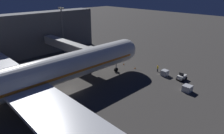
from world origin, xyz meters
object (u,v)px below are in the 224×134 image
(airliner_at_gate, at_px, (10,85))
(apron_floodlight_mast, at_px, (63,27))
(jet_bridge, at_px, (71,47))
(baggage_container_near_belt, at_px, (187,88))
(baggage_tug_lead, at_px, (182,77))
(ground_crew_marshaller_fwd, at_px, (158,68))
(baggage_container_mid_row, at_px, (165,73))
(traffic_cone_nose_port, at_px, (135,68))
(traffic_cone_nose_starboard, at_px, (124,64))

(airliner_at_gate, height_order, apron_floodlight_mast, airliner_at_gate)
(jet_bridge, xyz_separation_m, baggage_container_near_belt, (-32.03, -9.01, -4.88))
(baggage_tug_lead, xyz_separation_m, ground_crew_marshaller_fwd, (7.34, -0.23, 0.23))
(baggage_tug_lead, xyz_separation_m, baggage_container_mid_row, (4.44, 0.80, -0.03))
(airliner_at_gate, xyz_separation_m, jet_bridge, (12.95, -21.59, 0.10))
(baggage_container_mid_row, height_order, ground_crew_marshaller_fwd, ground_crew_marshaller_fwd)
(jet_bridge, relative_size, baggage_container_mid_row, 14.17)
(ground_crew_marshaller_fwd, relative_size, traffic_cone_nose_port, 3.35)
(airliner_at_gate, height_order, traffic_cone_nose_starboard, airliner_at_gate)
(jet_bridge, relative_size, baggage_tug_lead, 9.85)
(jet_bridge, height_order, baggage_container_near_belt, jet_bridge)
(baggage_container_mid_row, xyz_separation_m, ground_crew_marshaller_fwd, (2.90, -1.04, 0.26))
(baggage_container_mid_row, bearing_deg, airliner_at_gate, 72.76)
(baggage_tug_lead, distance_m, traffic_cone_nose_starboard, 17.60)
(traffic_cone_nose_port, bearing_deg, traffic_cone_nose_starboard, 0.00)
(apron_floodlight_mast, xyz_separation_m, baggage_container_mid_row, (-36.25, -7.84, -8.46))
(jet_bridge, bearing_deg, ground_crew_marshaller_fwd, -145.90)
(airliner_at_gate, bearing_deg, apron_floodlight_mast, -46.42)
(airliner_at_gate, distance_m, jet_bridge, 25.18)
(apron_floodlight_mast, distance_m, traffic_cone_nose_port, 29.71)
(baggage_tug_lead, height_order, traffic_cone_nose_starboard, baggage_tug_lead)
(baggage_container_near_belt, bearing_deg, apron_floodlight_mast, 4.88)
(baggage_tug_lead, bearing_deg, traffic_cone_nose_starboard, 8.79)
(apron_floodlight_mast, distance_m, ground_crew_marshaller_fwd, 35.47)
(jet_bridge, xyz_separation_m, baggage_tug_lead, (-28.14, -13.85, -4.81))
(jet_bridge, xyz_separation_m, ground_crew_marshaller_fwd, (-20.80, -14.08, -4.58))
(apron_floodlight_mast, relative_size, baggage_tug_lead, 6.31)
(jet_bridge, xyz_separation_m, apron_floodlight_mast, (12.55, -5.20, 3.62))
(airliner_at_gate, height_order, traffic_cone_nose_port, airliner_at_gate)
(jet_bridge, distance_m, ground_crew_marshaller_fwd, 25.53)
(ground_crew_marshaller_fwd, height_order, traffic_cone_nose_port, ground_crew_marshaller_fwd)
(jet_bridge, xyz_separation_m, traffic_cone_nose_starboard, (-10.75, -11.16, -5.32))
(airliner_at_gate, distance_m, apron_floodlight_mast, 37.17)
(baggage_container_near_belt, bearing_deg, ground_crew_marshaller_fwd, -24.30)
(ground_crew_marshaller_fwd, bearing_deg, baggage_tug_lead, 178.20)
(baggage_tug_lead, distance_m, ground_crew_marshaller_fwd, 7.35)
(baggage_tug_lead, relative_size, ground_crew_marshaller_fwd, 1.34)
(baggage_container_near_belt, xyz_separation_m, traffic_cone_nose_starboard, (21.28, -2.15, -0.44))
(traffic_cone_nose_port, xyz_separation_m, traffic_cone_nose_starboard, (4.40, 0.00, 0.00))
(baggage_tug_lead, distance_m, baggage_container_near_belt, 6.21)
(airliner_at_gate, relative_size, ground_crew_marshaller_fwd, 37.34)
(baggage_tug_lead, bearing_deg, jet_bridge, 26.21)
(traffic_cone_nose_starboard, bearing_deg, ground_crew_marshaller_fwd, -163.79)
(jet_bridge, bearing_deg, baggage_container_near_belt, -164.29)
(baggage_container_near_belt, distance_m, traffic_cone_nose_starboard, 21.39)
(airliner_at_gate, relative_size, jet_bridge, 2.82)
(ground_crew_marshaller_fwd, height_order, traffic_cone_nose_starboard, ground_crew_marshaller_fwd)
(jet_bridge, relative_size, traffic_cone_nose_starboard, 44.34)
(baggage_container_near_belt, bearing_deg, baggage_container_mid_row, -25.85)
(apron_floodlight_mast, height_order, traffic_cone_nose_port, apron_floodlight_mast)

